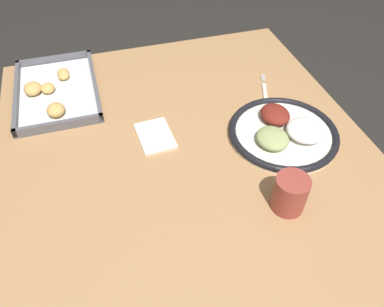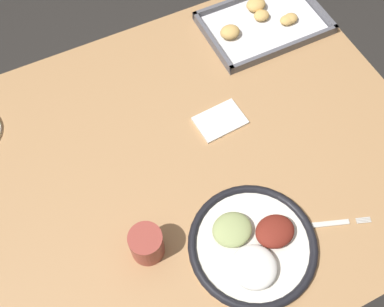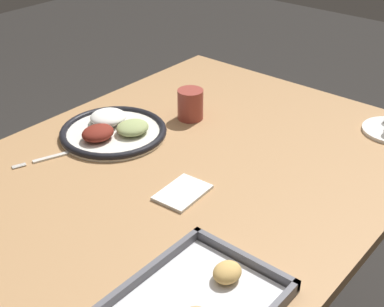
{
  "view_description": "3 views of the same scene",
  "coord_description": "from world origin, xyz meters",
  "px_view_note": "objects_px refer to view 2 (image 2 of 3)",
  "views": [
    {
      "loc": [
        -0.61,
        0.19,
        1.46
      ],
      "look_at": [
        0.01,
        0.0,
        0.79
      ],
      "focal_mm": 35.0,
      "sensor_mm": 36.0,
      "label": 1
    },
    {
      "loc": [
        -0.23,
        -0.48,
        1.77
      ],
      "look_at": [
        0.01,
        0.0,
        0.79
      ],
      "focal_mm": 42.0,
      "sensor_mm": 36.0,
      "label": 2
    },
    {
      "loc": [
        0.9,
        0.74,
        1.48
      ],
      "look_at": [
        0.01,
        0.0,
        0.79
      ],
      "focal_mm": 50.0,
      "sensor_mm": 36.0,
      "label": 3
    }
  ],
  "objects_px": {
    "baking_tray": "(262,22)",
    "fork": "(324,224)",
    "drinking_cup": "(147,244)",
    "dinner_plate": "(253,245)",
    "napkin": "(220,121)"
  },
  "relations": [
    {
      "from": "fork",
      "to": "drinking_cup",
      "type": "height_order",
      "value": "drinking_cup"
    },
    {
      "from": "dinner_plate",
      "to": "napkin",
      "type": "height_order",
      "value": "dinner_plate"
    },
    {
      "from": "baking_tray",
      "to": "fork",
      "type": "bearing_deg",
      "value": -107.31
    },
    {
      "from": "dinner_plate",
      "to": "fork",
      "type": "relative_size",
      "value": 1.53
    },
    {
      "from": "fork",
      "to": "baking_tray",
      "type": "bearing_deg",
      "value": 92.72
    },
    {
      "from": "dinner_plate",
      "to": "baking_tray",
      "type": "relative_size",
      "value": 0.82
    },
    {
      "from": "fork",
      "to": "drinking_cup",
      "type": "relative_size",
      "value": 2.16
    },
    {
      "from": "dinner_plate",
      "to": "napkin",
      "type": "xyz_separation_m",
      "value": [
        0.09,
        0.34,
        -0.01
      ]
    },
    {
      "from": "dinner_plate",
      "to": "drinking_cup",
      "type": "bearing_deg",
      "value": 155.58
    },
    {
      "from": "baking_tray",
      "to": "drinking_cup",
      "type": "relative_size",
      "value": 4.05
    },
    {
      "from": "drinking_cup",
      "to": "napkin",
      "type": "xyz_separation_m",
      "value": [
        0.31,
        0.24,
        -0.04
      ]
    },
    {
      "from": "dinner_plate",
      "to": "drinking_cup",
      "type": "distance_m",
      "value": 0.24
    },
    {
      "from": "napkin",
      "to": "dinner_plate",
      "type": "bearing_deg",
      "value": -105.64
    },
    {
      "from": "dinner_plate",
      "to": "baking_tray",
      "type": "distance_m",
      "value": 0.69
    },
    {
      "from": "drinking_cup",
      "to": "dinner_plate",
      "type": "bearing_deg",
      "value": -24.42
    }
  ]
}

